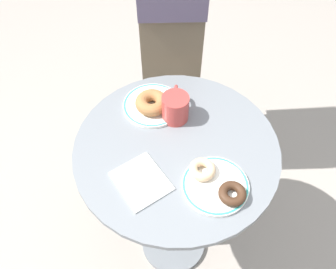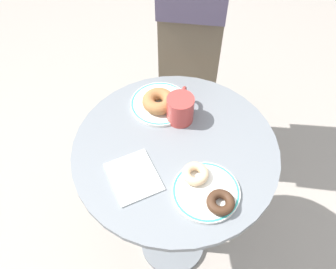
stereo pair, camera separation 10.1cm
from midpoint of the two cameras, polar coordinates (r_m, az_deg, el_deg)
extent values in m
cube|color=#9E9389|center=(1.72, -0.88, -17.40)|extent=(7.00, 7.00, 0.02)
cylinder|color=slate|center=(1.03, -1.40, -2.36)|extent=(0.61, 0.61, 0.02)
cylinder|color=slate|center=(1.35, -1.09, -11.53)|extent=(0.06, 0.06, 0.73)
cylinder|color=slate|center=(1.70, -0.89, -17.14)|extent=(0.29, 0.29, 0.03)
cylinder|color=white|center=(1.13, -5.13, 4.62)|extent=(0.19, 0.19, 0.01)
torus|color=#38B2A8|center=(1.12, -5.14, 4.74)|extent=(0.18, 0.18, 0.01)
cylinder|color=white|center=(0.95, 4.69, -8.50)|extent=(0.18, 0.18, 0.01)
torus|color=#38B2A8|center=(0.95, 4.70, -8.41)|extent=(0.18, 0.18, 0.01)
torus|color=#A36B3D|center=(1.10, -5.31, 5.05)|extent=(0.14, 0.14, 0.04)
torus|color=#422819|center=(0.92, 7.15, -9.92)|extent=(0.08, 0.08, 0.02)
torus|color=#E0B789|center=(0.95, 2.60, -5.91)|extent=(0.09, 0.09, 0.02)
cube|color=white|center=(0.97, -7.42, -7.77)|extent=(0.16, 0.14, 0.01)
cylinder|color=#B73D38|center=(1.06, -1.53, 4.19)|extent=(0.08, 0.08, 0.09)
torus|color=#B73D38|center=(1.09, -1.37, 6.19)|extent=(0.06, 0.06, 0.07)
cube|color=brown|center=(1.62, -1.51, 8.12)|extent=(0.42, 0.40, 0.95)
camera|label=1|loc=(0.05, -92.87, -3.70)|focal=37.40mm
camera|label=2|loc=(0.05, 87.13, 3.70)|focal=37.40mm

